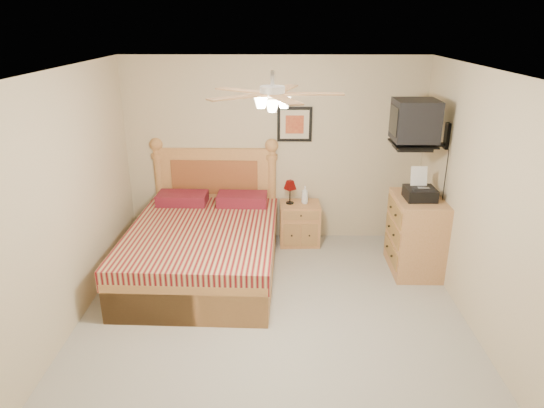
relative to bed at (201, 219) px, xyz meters
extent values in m
plane|color=#9C998D|center=(0.85, -1.12, -0.72)|extent=(4.50, 4.50, 0.00)
cube|color=white|center=(0.85, -1.12, 1.78)|extent=(4.00, 4.50, 0.04)
cube|color=#C7B692|center=(0.85, 1.13, 0.53)|extent=(4.00, 0.04, 2.50)
cube|color=#C7B692|center=(0.85, -3.37, 0.53)|extent=(4.00, 0.04, 2.50)
cube|color=#C7B692|center=(-1.15, -1.12, 0.53)|extent=(0.04, 4.50, 2.50)
cube|color=#C7B692|center=(2.85, -1.12, 0.53)|extent=(0.04, 4.50, 2.50)
cube|color=#AF6E37|center=(1.20, 0.88, -0.43)|extent=(0.55, 0.42, 0.58)
imported|color=white|center=(1.27, 0.90, -0.01)|extent=(0.11, 0.11, 0.24)
cube|color=black|center=(1.12, 1.11, 0.90)|extent=(0.46, 0.04, 0.46)
cube|color=#A9743C|center=(2.58, 0.14, -0.25)|extent=(0.56, 0.80, 0.94)
imported|color=tan|center=(2.49, 0.43, 0.24)|extent=(0.22, 0.28, 0.02)
imported|color=gray|center=(2.51, 0.43, 0.26)|extent=(0.21, 0.27, 0.02)
camera|label=1|loc=(0.89, -5.24, 2.20)|focal=32.00mm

